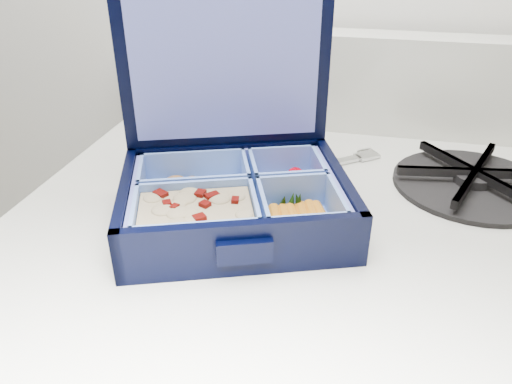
% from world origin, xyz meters
% --- Properties ---
extents(bento_box, '(0.29, 0.26, 0.06)m').
position_xyz_m(bento_box, '(0.14, 1.63, 0.96)').
color(bento_box, black).
rests_on(bento_box, stove).
extents(burner_grate, '(0.22, 0.22, 0.03)m').
position_xyz_m(burner_grate, '(0.41, 1.78, 0.95)').
color(burner_grate, black).
rests_on(burner_grate, stove).
extents(burner_grate_rear, '(0.18, 0.18, 0.02)m').
position_xyz_m(burner_grate_rear, '(0.08, 1.85, 0.95)').
color(burner_grate_rear, black).
rests_on(burner_grate_rear, stove).
extents(fork, '(0.16, 0.14, 0.01)m').
position_xyz_m(fork, '(0.21, 1.78, 0.94)').
color(fork, silver).
rests_on(fork, stove).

